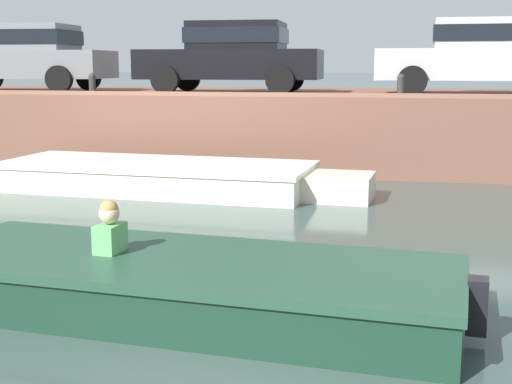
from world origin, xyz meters
The scene contains 10 objects.
ground_plane centered at (0.00, 6.44, 0.00)m, with size 400.00×400.00×0.00m, color #384C47.
far_quay_wall centered at (0.00, 15.89, 0.79)m, with size 60.00×6.00×1.58m, color brown.
far_wall_coping centered at (0.00, 13.01, 1.62)m, with size 60.00×0.24×0.08m, color #925F4C.
boat_moored_west_cream centered at (-3.17, 10.98, 0.25)m, with size 6.62×2.41×0.50m.
motorboat_passing centered at (-1.29, 5.05, 0.25)m, with size 5.96×2.16×0.98m.
car_leftmost_grey centered at (-8.03, 14.84, 2.42)m, with size 4.26×2.07×1.54m.
car_left_inner_black centered at (-2.95, 14.84, 2.42)m, with size 4.06×2.07×1.54m.
car_centre_silver centered at (2.30, 14.83, 2.42)m, with size 4.10×2.02×1.54m.
mooring_bollard_west centered at (-5.56, 13.14, 1.82)m, with size 0.15×0.15×0.45m.
mooring_bollard_mid centered at (0.73, 13.14, 1.82)m, with size 0.15×0.15×0.45m.
Camera 1 is at (0.81, -0.81, 2.18)m, focal length 50.00 mm.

